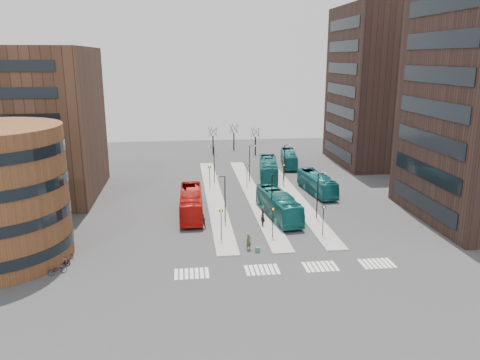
{
  "coord_description": "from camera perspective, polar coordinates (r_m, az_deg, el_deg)",
  "views": [
    {
      "loc": [
        -8.4,
        -38.24,
        20.53
      ],
      "look_at": [
        -1.2,
        20.35,
        5.0
      ],
      "focal_mm": 35.0,
      "sensor_mm": 36.0,
      "label": 1
    }
  ],
  "objects": [
    {
      "name": "red_bus",
      "position": [
        62.76,
        -5.98,
        -2.81
      ],
      "size": [
        3.09,
        12.23,
        3.39
      ],
      "primitive_type": "imported",
      "rotation": [
        0.0,
        0.0,
        -0.02
      ],
      "color": "#B8120E",
      "rests_on": "ground"
    },
    {
      "name": "suitcase",
      "position": [
        51.36,
        2.15,
        -8.48
      ],
      "size": [
        0.54,
        0.46,
        0.59
      ],
      "primitive_type": "cube",
      "rotation": [
        0.0,
        0.0,
        0.21
      ],
      "color": "navy",
      "rests_on": "ground"
    },
    {
      "name": "teal_bus_a",
      "position": [
        61.88,
        4.7,
        -3.04
      ],
      "size": [
        4.25,
        12.33,
        3.37
      ],
      "primitive_type": "imported",
      "rotation": [
        0.0,
        0.0,
        0.12
      ],
      "color": "#125C5C",
      "rests_on": "ground"
    },
    {
      "name": "bare_trees",
      "position": [
        103.06,
        -0.74,
        4.79
      ],
      "size": [
        10.97,
        8.14,
        5.9
      ],
      "color": "black",
      "rests_on": "ground"
    },
    {
      "name": "sign_poles",
      "position": [
        64.64,
        2.18,
        -1.55
      ],
      "size": [
        12.45,
        22.12,
        3.65
      ],
      "color": "black",
      "rests_on": "ground"
    },
    {
      "name": "commuter_b",
      "position": [
        58.48,
        2.82,
        -4.96
      ],
      "size": [
        0.71,
        1.06,
        1.67
      ],
      "primitive_type": "imported",
      "rotation": [
        0.0,
        0.0,
        1.91
      ],
      "color": "black",
      "rests_on": "ground"
    },
    {
      "name": "lamp_posts",
      "position": [
        69.26,
        2.38,
        0.56
      ],
      "size": [
        14.04,
        20.24,
        6.12
      ],
      "color": "black",
      "rests_on": "ground"
    },
    {
      "name": "island_right",
      "position": [
        73.1,
        6.25,
        -1.6
      ],
      "size": [
        2.5,
        45.0,
        0.15
      ],
      "primitive_type": "cube",
      "color": "gray",
      "rests_on": "ground"
    },
    {
      "name": "tower_far",
      "position": [
        97.2,
        17.88,
        10.79
      ],
      "size": [
        20.12,
        20.0,
        30.0
      ],
      "color": "#31211B",
      "rests_on": "ground"
    },
    {
      "name": "teal_bus_b",
      "position": [
        81.46,
        3.47,
        1.36
      ],
      "size": [
        4.67,
        12.57,
        3.42
      ],
      "primitive_type": "imported",
      "rotation": [
        0.0,
        0.0,
        -0.15
      ],
      "color": "#125A5B",
      "rests_on": "ground"
    },
    {
      "name": "ground",
      "position": [
        44.21,
        4.9,
        -12.99
      ],
      "size": [
        160.0,
        160.0,
        0.0
      ],
      "primitive_type": "plane",
      "color": "#2F2F31",
      "rests_on": "ground"
    },
    {
      "name": "office_block",
      "position": [
        77.21,
        -26.46,
        6.12
      ],
      "size": [
        25.0,
        20.12,
        22.0
      ],
      "color": "#493022",
      "rests_on": "ground"
    },
    {
      "name": "bicycle_far",
      "position": [
        52.88,
        -20.45,
        -8.62
      ],
      "size": [
        1.54,
        0.54,
        0.81
      ],
      "primitive_type": "imported",
      "rotation": [
        0.0,
        0.0,
        1.58
      ],
      "color": "gray",
      "rests_on": "ground"
    },
    {
      "name": "island_mid",
      "position": [
        71.99,
        1.6,
        -1.77
      ],
      "size": [
        2.5,
        45.0,
        0.15
      ],
      "primitive_type": "cube",
      "color": "gray",
      "rests_on": "ground"
    },
    {
      "name": "teal_bus_c",
      "position": [
        73.52,
        9.36,
        -0.43
      ],
      "size": [
        3.68,
        11.28,
        3.09
      ],
      "primitive_type": "imported",
      "rotation": [
        0.0,
        0.0,
        0.1
      ],
      "color": "#15636B",
      "rests_on": "ground"
    },
    {
      "name": "bicycle_mid",
      "position": [
        51.31,
        -20.89,
        -9.24
      ],
      "size": [
        1.81,
        0.8,
        1.05
      ],
      "primitive_type": "imported",
      "rotation": [
        0.0,
        0.0,
        1.39
      ],
      "color": "gray",
      "rests_on": "ground"
    },
    {
      "name": "teal_bus_d",
      "position": [
        91.07,
        5.97,
        2.6
      ],
      "size": [
        4.08,
        11.09,
        3.02
      ],
      "primitive_type": "imported",
      "rotation": [
        0.0,
        0.0,
        -0.15
      ],
      "color": "#146268",
      "rests_on": "ground"
    },
    {
      "name": "commuter_c",
      "position": [
        60.93,
        2.71,
        -4.09
      ],
      "size": [
        1.0,
        1.29,
        1.75
      ],
      "primitive_type": "imported",
      "rotation": [
        0.0,
        0.0,
        4.36
      ],
      "color": "black",
      "rests_on": "ground"
    },
    {
      "name": "island_left",
      "position": [
        71.37,
        -3.18,
        -1.94
      ],
      "size": [
        2.5,
        45.0,
        0.15
      ],
      "primitive_type": "cube",
      "color": "gray",
      "rests_on": "ground"
    },
    {
      "name": "traveller",
      "position": [
        51.65,
        1.07,
        -7.55
      ],
      "size": [
        0.81,
        0.7,
        1.89
      ],
      "primitive_type": "imported",
      "rotation": [
        0.0,
        0.0,
        0.44
      ],
      "color": "#48402B",
      "rests_on": "ground"
    },
    {
      "name": "commuter_a",
      "position": [
        57.96,
        -4.6,
        -5.05
      ],
      "size": [
        1.11,
        0.98,
        1.9
      ],
      "primitive_type": "imported",
      "rotation": [
        0.0,
        0.0,
        3.48
      ],
      "color": "black",
      "rests_on": "ground"
    },
    {
      "name": "bicycle_near",
      "position": [
        49.74,
        -21.36,
        -10.13
      ],
      "size": [
        1.87,
        1.31,
        0.93
      ],
      "primitive_type": "imported",
      "rotation": [
        0.0,
        0.0,
        2.0
      ],
      "color": "gray",
      "rests_on": "ground"
    },
    {
      "name": "crosswalk_stripes",
      "position": [
        48.05,
        5.99,
        -10.64
      ],
      "size": [
        22.35,
        2.4,
        0.01
      ],
      "color": "silver",
      "rests_on": "ground"
    }
  ]
}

